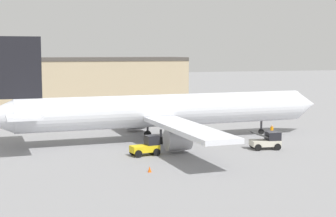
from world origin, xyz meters
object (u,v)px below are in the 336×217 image
airplane (160,111)px  baggage_tug (147,146)px  belt_loader_truck (267,141)px  safety_cone_near (150,169)px  ground_crew_worker (272,131)px

airplane → baggage_tug: airplane is taller
belt_loader_truck → safety_cone_near: 17.27m
baggage_tug → airplane: bearing=55.8°
airplane → ground_crew_worker: bearing=-15.2°
airplane → safety_cone_near: (-6.04, -16.01, -3.44)m
airplane → belt_loader_truck: bearing=-45.1°
ground_crew_worker → safety_cone_near: ground_crew_worker is taller
baggage_tug → belt_loader_truck: 14.02m
ground_crew_worker → baggage_tug: (-18.02, -5.15, 0.03)m
airplane → baggage_tug: size_ratio=14.01×
ground_crew_worker → belt_loader_truck: 7.24m
airplane → baggage_tug: 9.79m
airplane → ground_crew_worker: airplane is taller
ground_crew_worker → belt_loader_truck: size_ratio=0.51×
baggage_tug → safety_cone_near: baggage_tug is taller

